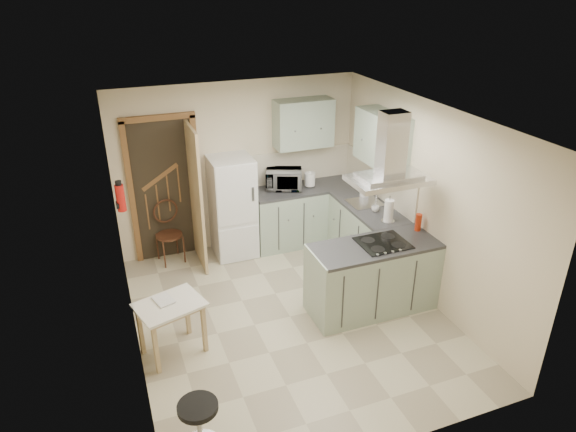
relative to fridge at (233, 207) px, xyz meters
name	(u,v)px	position (x,y,z in m)	size (l,w,h in m)	color
floor	(290,317)	(0.20, -1.80, -0.75)	(4.20, 4.20, 0.00)	#C1B896
ceiling	(290,117)	(0.20, -1.80, 1.75)	(4.20, 4.20, 0.00)	silver
back_wall	(239,166)	(0.20, 0.30, 0.50)	(3.60, 3.60, 0.00)	beige
left_wall	(125,254)	(-1.60, -1.80, 0.50)	(4.20, 4.20, 0.00)	beige
right_wall	(425,203)	(2.00, -1.80, 0.50)	(4.20, 4.20, 0.00)	beige
doorway	(165,190)	(-0.90, 0.27, 0.30)	(1.10, 0.12, 2.10)	brown
fridge	(233,207)	(0.00, 0.00, 0.00)	(0.60, 0.60, 1.50)	white
counter_back	(288,217)	(0.86, 0.00, -0.30)	(1.08, 0.60, 0.90)	#9EB2A0
counter_right	(357,226)	(1.70, -0.68, -0.30)	(0.60, 1.95, 0.90)	#9EB2A0
splashback	(299,165)	(1.16, 0.29, 0.40)	(1.68, 0.02, 0.50)	beige
wall_cabinet_back	(303,123)	(1.15, 0.12, 1.10)	(0.85, 0.35, 0.70)	#9EB2A0
wall_cabinet_right	(382,139)	(1.82, -0.95, 1.10)	(0.35, 0.90, 0.70)	#9EB2A0
peninsula	(373,277)	(1.22, -1.98, -0.30)	(1.55, 0.65, 0.90)	#9EB2A0
hob	(383,243)	(1.32, -1.98, 0.16)	(0.58, 0.50, 0.01)	black
extractor_hood	(389,180)	(1.32, -1.98, 0.97)	(0.90, 0.55, 0.10)	silver
sink	(365,203)	(1.70, -0.85, 0.16)	(0.45, 0.40, 0.01)	silver
fire_extinguisher	(121,198)	(-1.54, -0.90, 0.75)	(0.10, 0.10, 0.32)	#B2140F
drop_leaf_table	(172,328)	(-1.24, -1.94, -0.43)	(0.69, 0.51, 0.64)	#D5AB83
bentwood_chair	(169,235)	(-0.93, 0.09, -0.33)	(0.37, 0.37, 0.84)	#441B16
stool	(199,425)	(-1.23, -3.28, -0.51)	(0.36, 0.36, 0.48)	black
microwave	(284,179)	(0.82, 0.07, 0.30)	(0.53, 0.36, 0.29)	black
kettle	(310,179)	(1.21, 0.00, 0.27)	(0.16, 0.16, 0.24)	white
cereal_box	(293,179)	(0.96, 0.07, 0.28)	(0.07, 0.17, 0.26)	#EB501B
soap_bottle	(364,190)	(1.79, -0.65, 0.25)	(0.09, 0.09, 0.20)	#A3A6AF
paper_towel	(389,210)	(1.70, -1.47, 0.30)	(0.12, 0.12, 0.31)	white
cup	(375,209)	(1.69, -1.15, 0.19)	(0.10, 0.10, 0.08)	white
red_bottle	(418,222)	(1.91, -1.83, 0.26)	(0.08, 0.08, 0.22)	red
book	(155,299)	(-1.37, -1.89, -0.05)	(0.18, 0.24, 0.11)	#A43736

